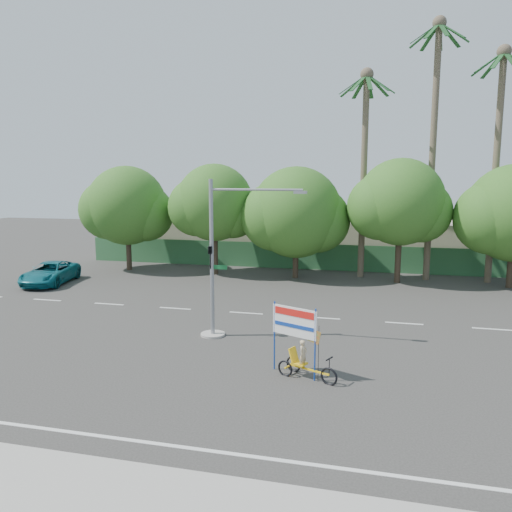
# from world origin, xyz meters

# --- Properties ---
(ground) EXTENTS (120.00, 120.00, 0.00)m
(ground) POSITION_xyz_m (0.00, 0.00, 0.00)
(ground) COLOR #33302D
(ground) RESTS_ON ground
(sidewalk_near) EXTENTS (50.00, 2.40, 0.12)m
(sidewalk_near) POSITION_xyz_m (0.00, -7.50, 0.06)
(sidewalk_near) COLOR gray
(sidewalk_near) RESTS_ON ground
(fence) EXTENTS (38.00, 0.08, 2.00)m
(fence) POSITION_xyz_m (0.00, 21.50, 1.00)
(fence) COLOR #336B3D
(fence) RESTS_ON ground
(building_left) EXTENTS (12.00, 8.00, 4.00)m
(building_left) POSITION_xyz_m (-10.00, 26.00, 2.00)
(building_left) COLOR #C0B599
(building_left) RESTS_ON ground
(building_right) EXTENTS (14.00, 8.00, 3.60)m
(building_right) POSITION_xyz_m (8.00, 26.00, 1.80)
(building_right) COLOR #C0B599
(building_right) RESTS_ON ground
(tree_far_left) EXTENTS (7.14, 6.00, 7.96)m
(tree_far_left) POSITION_xyz_m (-14.05, 18.00, 4.76)
(tree_far_left) COLOR #473828
(tree_far_left) RESTS_ON ground
(tree_left) EXTENTS (6.66, 5.60, 8.07)m
(tree_left) POSITION_xyz_m (-7.05, 18.00, 5.06)
(tree_left) COLOR #473828
(tree_left) RESTS_ON ground
(tree_center) EXTENTS (7.62, 6.40, 7.85)m
(tree_center) POSITION_xyz_m (-1.05, 18.00, 4.47)
(tree_center) COLOR #473828
(tree_center) RESTS_ON ground
(tree_right) EXTENTS (6.90, 5.80, 8.36)m
(tree_right) POSITION_xyz_m (5.95, 18.00, 5.24)
(tree_right) COLOR #473828
(tree_right) RESTS_ON ground
(palm_tall) EXTENTS (3.73, 3.79, 17.45)m
(palm_tall) POSITION_xyz_m (8.00, 19.50, 10.46)
(palm_tall) COLOR #70604C
(palm_tall) RESTS_ON ground
(palm_mid) EXTENTS (3.73, 3.79, 15.45)m
(palm_mid) POSITION_xyz_m (12.00, 19.50, 9.40)
(palm_mid) COLOR #70604C
(palm_mid) RESTS_ON ground
(palm_short) EXTENTS (3.73, 3.79, 14.45)m
(palm_short) POSITION_xyz_m (3.50, 19.50, 8.86)
(palm_short) COLOR #70604C
(palm_short) RESTS_ON ground
(traffic_signal) EXTENTS (4.72, 1.10, 7.00)m
(traffic_signal) POSITION_xyz_m (-2.20, 3.98, 2.92)
(traffic_signal) COLOR gray
(traffic_signal) RESTS_ON ground
(trike_billboard) EXTENTS (2.48, 1.27, 2.63)m
(trike_billboard) POSITION_xyz_m (2.03, 0.27, 1.06)
(trike_billboard) COLOR black
(trike_billboard) RESTS_ON ground
(pickup_truck) EXTENTS (3.34, 5.59, 1.45)m
(pickup_truck) POSITION_xyz_m (-16.69, 12.05, 0.73)
(pickup_truck) COLOR #106873
(pickup_truck) RESTS_ON ground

